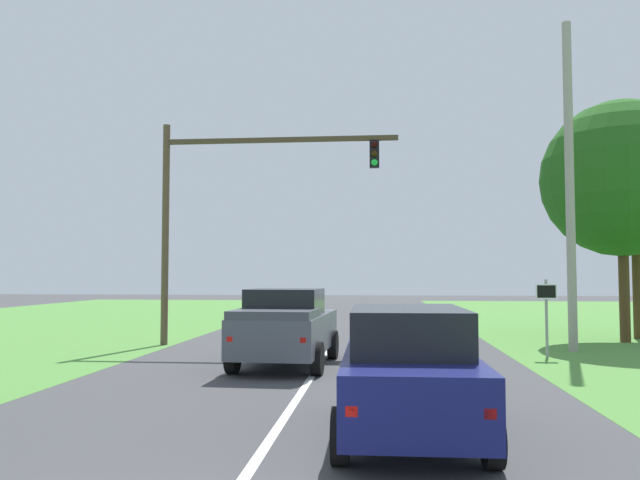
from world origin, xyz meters
The scene contains 8 objects.
ground_plane centered at (0.00, 9.01, 0.00)m, with size 120.00×120.00×0.00m, color #424244.
red_suv_near centered at (2.01, 5.14, 0.99)m, with size 2.14×4.42×1.89m.
pickup_truck_lead centered at (-0.85, 12.08, 1.02)m, with size 2.50×4.95×2.02m.
traffic_light centered at (-3.56, 16.63, 5.03)m, with size 8.07×0.40×7.56m.
keep_moving_sign centered at (6.40, 14.51, 1.44)m, with size 0.60×0.09×2.25m.
oak_tree_right centered at (10.24, 19.00, 5.82)m, with size 5.60×5.60×8.63m.
utility_pole_right centered at (7.58, 16.07, 5.22)m, with size 0.28×0.28×10.44m, color #9E998E.
extra_tree_1 centered at (11.22, 20.33, 6.25)m, with size 3.96×3.96×8.27m.
Camera 1 is at (1.59, -4.31, 2.38)m, focal length 35.39 mm.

